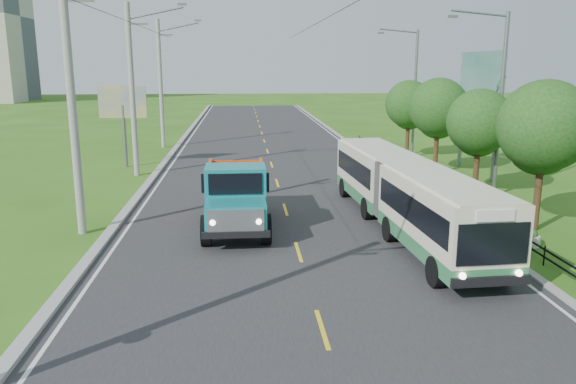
{
  "coord_description": "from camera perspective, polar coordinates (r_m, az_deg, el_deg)",
  "views": [
    {
      "loc": [
        -1.93,
        -12.91,
        6.51
      ],
      "look_at": [
        -0.26,
        7.36,
        1.9
      ],
      "focal_mm": 35.0,
      "sensor_mm": 36.0,
      "label": 1
    }
  ],
  "objects": [
    {
      "name": "ground",
      "position": [
        14.59,
        3.49,
        -13.77
      ],
      "size": [
        240.0,
        240.0,
        0.0
      ],
      "primitive_type": "plane",
      "color": "#2E5E16",
      "rests_on": "ground"
    },
    {
      "name": "road",
      "position": [
        33.6,
        -1.32,
        1.62
      ],
      "size": [
        14.0,
        120.0,
        0.02
      ],
      "primitive_type": "cube",
      "color": "#28282B",
      "rests_on": "ground"
    },
    {
      "name": "curb_left",
      "position": [
        33.95,
        -13.55,
        1.49
      ],
      "size": [
        0.4,
        120.0,
        0.15
      ],
      "primitive_type": "cube",
      "color": "#9E9E99",
      "rests_on": "ground"
    },
    {
      "name": "curb_right",
      "position": [
        34.74,
        10.54,
        1.84
      ],
      "size": [
        0.3,
        120.0,
        0.1
      ],
      "primitive_type": "cube",
      "color": "#9E9E99",
      "rests_on": "ground"
    },
    {
      "name": "edge_line_left",
      "position": [
        33.88,
        -12.63,
        1.42
      ],
      "size": [
        0.12,
        120.0,
        0.0
      ],
      "primitive_type": "cube",
      "color": "silver",
      "rests_on": "road"
    },
    {
      "name": "edge_line_right",
      "position": [
        34.62,
        9.74,
        1.79
      ],
      "size": [
        0.12,
        120.0,
        0.0
      ],
      "primitive_type": "cube",
      "color": "silver",
      "rests_on": "road"
    },
    {
      "name": "centre_dash",
      "position": [
        14.58,
        3.49,
        -13.69
      ],
      "size": [
        0.12,
        2.2,
        0.0
      ],
      "primitive_type": "cube",
      "color": "yellow",
      "rests_on": "road"
    },
    {
      "name": "railing_right",
      "position": [
        29.35,
        15.19,
        0.1
      ],
      "size": [
        0.04,
        40.0,
        0.6
      ],
      "primitive_type": "cube",
      "color": "black",
      "rests_on": "ground"
    },
    {
      "name": "pole_near",
      "position": [
        22.85,
        -21.02,
        8.38
      ],
      "size": [
        3.51,
        0.32,
        10.0
      ],
      "color": "gray",
      "rests_on": "ground"
    },
    {
      "name": "pole_mid",
      "position": [
        34.53,
        -15.51,
        9.97
      ],
      "size": [
        3.51,
        0.32,
        10.0
      ],
      "color": "gray",
      "rests_on": "ground"
    },
    {
      "name": "pole_far",
      "position": [
        46.37,
        -12.77,
        10.72
      ],
      "size": [
        3.51,
        0.32,
        10.0
      ],
      "color": "gray",
      "rests_on": "ground"
    },
    {
      "name": "tree_third",
      "position": [
        24.26,
        24.52,
        5.66
      ],
      "size": [
        3.6,
        3.62,
        6.0
      ],
      "color": "#382314",
      "rests_on": "ground"
    },
    {
      "name": "tree_fourth",
      "position": [
        29.65,
        18.87,
        6.43
      ],
      "size": [
        3.24,
        3.31,
        5.4
      ],
      "color": "#382314",
      "rests_on": "ground"
    },
    {
      "name": "tree_fifth",
      "position": [
        35.19,
        15.03,
        8.01
      ],
      "size": [
        3.48,
        3.52,
        5.8
      ],
      "color": "#382314",
      "rests_on": "ground"
    },
    {
      "name": "tree_back",
      "position": [
        40.89,
        12.2,
        8.49
      ],
      "size": [
        3.3,
        3.36,
        5.5
      ],
      "color": "#382314",
      "rests_on": "ground"
    },
    {
      "name": "streetlight_mid",
      "position": [
        29.74,
        20.56,
        8.88
      ],
      "size": [
        3.02,
        0.2,
        9.07
      ],
      "color": "slate",
      "rests_on": "ground"
    },
    {
      "name": "streetlight_far",
      "position": [
        42.83,
        12.58,
        10.33
      ],
      "size": [
        3.02,
        0.2,
        9.07
      ],
      "color": "slate",
      "rests_on": "ground"
    },
    {
      "name": "planter_near",
      "position": [
        22.52,
        23.47,
        -4.37
      ],
      "size": [
        0.64,
        0.64,
        0.67
      ],
      "color": "silver",
      "rests_on": "ground"
    },
    {
      "name": "planter_mid",
      "position": [
        29.56,
        16.28,
        0.1
      ],
      "size": [
        0.64,
        0.64,
        0.67
      ],
      "color": "silver",
      "rests_on": "ground"
    },
    {
      "name": "planter_far",
      "position": [
        36.99,
        11.92,
        2.81
      ],
      "size": [
        0.64,
        0.64,
        0.67
      ],
      "color": "silver",
      "rests_on": "ground"
    },
    {
      "name": "billboard_left",
      "position": [
        37.77,
        -16.43,
        8.25
      ],
      "size": [
        3.0,
        0.2,
        5.2
      ],
      "color": "slate",
      "rests_on": "ground"
    },
    {
      "name": "billboard_right",
      "position": [
        35.87,
        18.98,
        10.23
      ],
      "size": [
        0.24,
        6.0,
        7.3
      ],
      "color": "slate",
      "rests_on": "ground"
    },
    {
      "name": "bus",
      "position": [
        22.76,
        11.84,
        0.19
      ],
      "size": [
        3.06,
        14.41,
        2.76
      ],
      "rotation": [
        0.0,
        0.0,
        0.05
      ],
      "color": "#2F7645",
      "rests_on": "ground"
    },
    {
      "name": "dump_truck",
      "position": [
        22.75,
        -5.32,
        0.1
      ],
      "size": [
        2.6,
        6.51,
        2.73
      ],
      "rotation": [
        0.0,
        0.0,
        0.01
      ],
      "color": "teal",
      "rests_on": "ground"
    }
  ]
}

